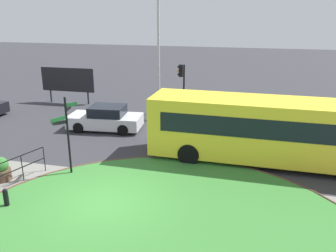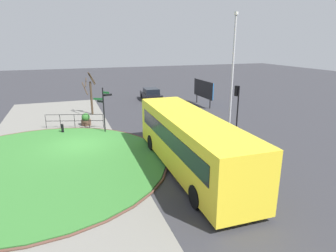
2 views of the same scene
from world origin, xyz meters
TOP-DOWN VIEW (x-y plane):
  - ground at (0.00, 0.00)m, footprint 120.00×120.00m
  - sidewalk_paving at (0.00, -1.67)m, footprint 32.00×8.65m
  - signpost_directional at (-2.42, 2.03)m, footprint 0.76×1.36m
  - bollard_foreground at (-3.31, -1.02)m, footprint 0.18×0.18m
  - bus_yellow at (5.87, 5.43)m, footprint 11.02×2.81m
  - car_near_lane at (-3.39, 8.15)m, footprint 4.44×2.26m
  - traffic_light_near at (0.47, 11.69)m, footprint 0.48×0.31m
  - lamppost_tall at (-1.22, 12.22)m, footprint 0.32×0.32m
  - billboard_left at (-8.71, 13.46)m, footprint 4.28×0.19m
  - planter_near_signpost at (-4.96, 0.83)m, footprint 0.79×0.79m

SIDE VIEW (x-z plane):
  - ground at x=0.00m, z-range 0.00..0.00m
  - sidewalk_paving at x=0.00m, z-range 0.00..0.02m
  - bollard_foreground at x=-3.31m, z-range 0.01..0.78m
  - planter_near_signpost at x=-4.96m, z-range -0.05..0.99m
  - car_near_lane at x=-3.39m, z-range -0.06..1.40m
  - bus_yellow at x=5.87m, z-range 0.12..3.11m
  - billboard_left at x=-8.71m, z-range 0.42..3.13m
  - signpost_directional at x=-2.42m, z-range 0.32..3.79m
  - traffic_light_near at x=0.47m, z-range 0.83..4.34m
  - lamppost_tall at x=-1.22m, z-range 0.30..9.18m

